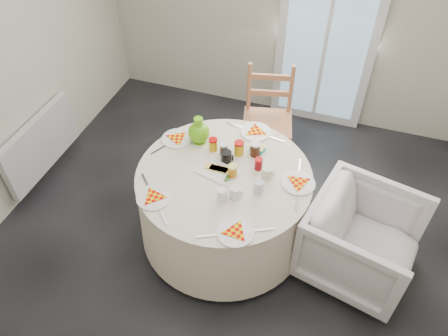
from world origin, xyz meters
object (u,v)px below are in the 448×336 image
(radiator, at_px, (41,144))
(wooden_chair, at_px, (267,126))
(armchair, at_px, (362,239))
(green_pitcher, at_px, (199,128))
(table, at_px, (224,204))

(radiator, relative_size, wooden_chair, 0.96)
(radiator, bearing_deg, armchair, -2.93)
(radiator, xyz_separation_m, green_pitcher, (1.57, 0.16, 0.49))
(radiator, height_order, table, table)
(green_pitcher, bearing_deg, table, -26.54)
(table, relative_size, green_pitcher, 6.07)
(wooden_chair, height_order, armchair, wooden_chair)
(green_pitcher, bearing_deg, armchair, 5.01)
(radiator, xyz_separation_m, wooden_chair, (1.99, 0.85, 0.09))
(radiator, xyz_separation_m, armchair, (3.02, -0.15, 0.01))
(armchair, relative_size, green_pitcher, 3.51)
(wooden_chair, bearing_deg, radiator, -169.53)
(radiator, distance_m, table, 1.90)
(radiator, relative_size, armchair, 1.23)
(armchair, bearing_deg, green_pitcher, 91.16)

